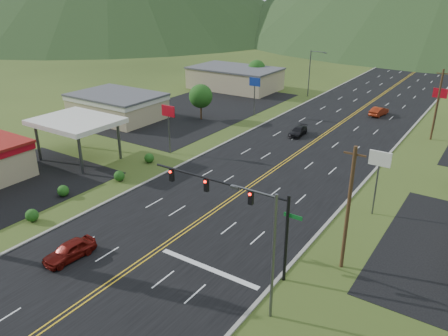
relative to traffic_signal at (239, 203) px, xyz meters
The scene contains 17 objects.
traffic_signal is the anchor object (origin of this frame).
streetlight_east 6.17m from the traffic_signal, 40.39° to the right, with size 3.28×0.25×9.00m.
streetlight_west 58.88m from the traffic_signal, 107.97° to the left, with size 3.28×0.25×9.00m.
gas_canopy 29.59m from the traffic_signal, 164.30° to the left, with size 10.00×8.00×5.30m.
building_west_mid 45.46m from the traffic_signal, 148.05° to the left, with size 14.40×10.40×4.10m.
building_west_far 64.15m from the traffic_signal, 122.56° to the left, with size 18.40×11.40×4.50m.
pole_sign_west_a 26.00m from the traffic_signal, 142.00° to the left, with size 2.00×0.18×6.40m.
pole_sign_west_b 43.17m from the traffic_signal, 118.32° to the left, with size 2.00×0.18×6.40m.
pole_sign_east_a 15.45m from the traffic_signal, 65.05° to the left, with size 2.00×0.18×6.40m.
pole_sign_east_b 46.47m from the traffic_signal, 81.94° to the left, with size 2.00×0.18×6.40m.
tree_west_a 40.80m from the traffic_signal, 130.50° to the left, with size 3.84×3.84×5.82m.
tree_west_b 66.01m from the traffic_signal, 118.49° to the left, with size 3.84×3.84×5.82m.
utility_pole_a 8.08m from the traffic_signal, 29.72° to the left, with size 1.60×0.28×10.00m.
utility_pole_b 41.60m from the traffic_signal, 80.29° to the left, with size 1.60×0.28×10.00m.
car_red_near 14.23m from the traffic_signal, 148.49° to the right, with size 1.74×4.32×1.47m, color maroon.
car_dark_mid 33.78m from the traffic_signal, 106.67° to the left, with size 1.74×4.28×1.24m, color black.
car_red_far 49.73m from the traffic_signal, 93.15° to the left, with size 1.58×4.52×1.49m, color maroon.
Camera 1 is at (21.67, -10.86, 20.23)m, focal length 35.00 mm.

